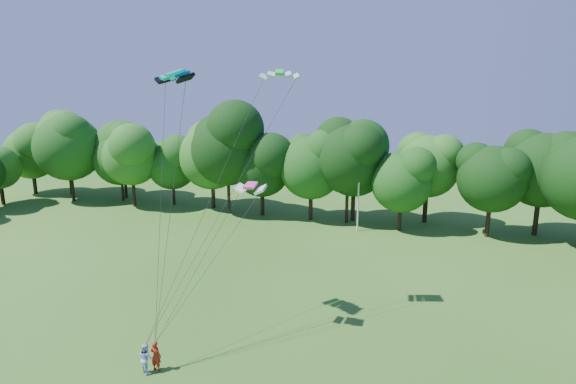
% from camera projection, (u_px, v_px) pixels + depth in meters
% --- Properties ---
extents(utility_pole, '(1.41, 0.34, 7.10)m').
position_uv_depth(utility_pole, '(358.00, 198.00, 48.75)').
color(utility_pole, silver).
rests_on(utility_pole, ground).
extents(kite_flyer_left, '(0.64, 0.42, 1.73)m').
position_uv_depth(kite_flyer_left, '(156.00, 356.00, 24.38)').
color(kite_flyer_left, '#A22114').
rests_on(kite_flyer_left, ground).
extents(kite_flyer_right, '(1.03, 0.96, 1.68)m').
position_uv_depth(kite_flyer_right, '(146.00, 358.00, 24.23)').
color(kite_flyer_right, '#B1C2F5').
rests_on(kite_flyer_right, ground).
extents(kite_teal, '(2.90, 2.17, 0.50)m').
position_uv_depth(kite_teal, '(175.00, 73.00, 26.56)').
color(kite_teal, '#05AFA1').
rests_on(kite_teal, ground).
extents(kite_green, '(2.74, 1.86, 0.43)m').
position_uv_depth(kite_green, '(279.00, 72.00, 27.74)').
color(kite_green, '#22E82B').
rests_on(kite_green, ground).
extents(kite_pink, '(1.94, 1.01, 0.32)m').
position_uv_depth(kite_pink, '(250.00, 185.00, 26.64)').
color(kite_pink, '#EE4294').
rests_on(kite_pink, ground).
extents(tree_back_west, '(7.91, 7.91, 11.50)m').
position_uv_depth(tree_back_west, '(119.00, 150.00, 61.96)').
color(tree_back_west, black).
rests_on(tree_back_west, ground).
extents(tree_back_center, '(8.51, 8.51, 12.37)m').
position_uv_depth(tree_back_center, '(355.00, 156.00, 51.91)').
color(tree_back_center, black).
rests_on(tree_back_center, ground).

